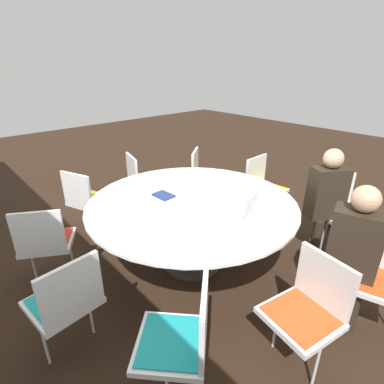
{
  "coord_description": "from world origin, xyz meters",
  "views": [
    {
      "loc": [
        -1.98,
        1.79,
        2.02
      ],
      "look_at": [
        0.0,
        0.0,
        0.85
      ],
      "focal_mm": 28.0,
      "sensor_mm": 36.0,
      "label": 1
    }
  ],
  "objects_px": {
    "chair_4": "(142,179)",
    "chair_9": "(308,306)",
    "chair_3": "(204,174)",
    "laptop": "(243,209)",
    "chair_5": "(87,198)",
    "handbag": "(164,195)",
    "chair_1": "(340,207)",
    "coffee_cup": "(188,177)",
    "person_1": "(327,196)",
    "chair_6": "(45,239)",
    "person_0": "(354,248)",
    "spiral_notebook": "(163,195)",
    "chair_7": "(66,298)",
    "chair_2": "(263,184)",
    "chair_8": "(182,336)",
    "chair_0": "(384,272)"
  },
  "relations": [
    {
      "from": "chair_3",
      "to": "person_0",
      "type": "xyz_separation_m",
      "value": [
        -2.29,
        0.64,
        0.19
      ]
    },
    {
      "from": "person_1",
      "to": "coffee_cup",
      "type": "bearing_deg",
      "value": -22.76
    },
    {
      "from": "chair_4",
      "to": "chair_9",
      "type": "height_order",
      "value": "same"
    },
    {
      "from": "chair_9",
      "to": "chair_4",
      "type": "bearing_deg",
      "value": 0.82
    },
    {
      "from": "chair_6",
      "to": "chair_9",
      "type": "bearing_deg",
      "value": -32.2
    },
    {
      "from": "chair_8",
      "to": "laptop",
      "type": "height_order",
      "value": "laptop"
    },
    {
      "from": "chair_3",
      "to": "chair_9",
      "type": "height_order",
      "value": "same"
    },
    {
      "from": "chair_3",
      "to": "laptop",
      "type": "height_order",
      "value": "laptop"
    },
    {
      "from": "handbag",
      "to": "spiral_notebook",
      "type": "bearing_deg",
      "value": 143.33
    },
    {
      "from": "chair_1",
      "to": "chair_6",
      "type": "bearing_deg",
      "value": 3.56
    },
    {
      "from": "person_1",
      "to": "coffee_cup",
      "type": "relative_size",
      "value": 14.15
    },
    {
      "from": "chair_2",
      "to": "handbag",
      "type": "height_order",
      "value": "chair_2"
    },
    {
      "from": "coffee_cup",
      "to": "handbag",
      "type": "xyz_separation_m",
      "value": [
        0.94,
        -0.34,
        -0.66
      ]
    },
    {
      "from": "chair_5",
      "to": "chair_7",
      "type": "xyz_separation_m",
      "value": [
        -1.49,
        0.82,
        0.0
      ]
    },
    {
      "from": "coffee_cup",
      "to": "handbag",
      "type": "relative_size",
      "value": 0.24
    },
    {
      "from": "chair_0",
      "to": "person_0",
      "type": "relative_size",
      "value": 0.71
    },
    {
      "from": "chair_2",
      "to": "chair_7",
      "type": "xyz_separation_m",
      "value": [
        -0.33,
        2.75,
        0.0
      ]
    },
    {
      "from": "chair_0",
      "to": "spiral_notebook",
      "type": "bearing_deg",
      "value": 3.28
    },
    {
      "from": "chair_1",
      "to": "chair_3",
      "type": "xyz_separation_m",
      "value": [
        1.77,
        0.4,
        0.0
      ]
    },
    {
      "from": "chair_6",
      "to": "person_0",
      "type": "bearing_deg",
      "value": -20.39
    },
    {
      "from": "person_0",
      "to": "person_1",
      "type": "bearing_deg",
      "value": -70.78
    },
    {
      "from": "chair_1",
      "to": "chair_6",
      "type": "height_order",
      "value": "same"
    },
    {
      "from": "chair_3",
      "to": "chair_4",
      "type": "height_order",
      "value": "same"
    },
    {
      "from": "chair_9",
      "to": "person_1",
      "type": "relative_size",
      "value": 0.71
    },
    {
      "from": "coffee_cup",
      "to": "chair_5",
      "type": "bearing_deg",
      "value": 47.56
    },
    {
      "from": "chair_3",
      "to": "spiral_notebook",
      "type": "height_order",
      "value": "chair_3"
    },
    {
      "from": "person_1",
      "to": "chair_5",
      "type": "bearing_deg",
      "value": -16.75
    },
    {
      "from": "chair_3",
      "to": "laptop",
      "type": "relative_size",
      "value": 2.3
    },
    {
      "from": "laptop",
      "to": "spiral_notebook",
      "type": "xyz_separation_m",
      "value": [
        0.79,
        0.29,
        -0.04
      ]
    },
    {
      "from": "chair_1",
      "to": "chair_8",
      "type": "relative_size",
      "value": 1.0
    },
    {
      "from": "chair_4",
      "to": "person_0",
      "type": "xyz_separation_m",
      "value": [
        -2.74,
        -0.12,
        0.19
      ]
    },
    {
      "from": "chair_1",
      "to": "coffee_cup",
      "type": "relative_size",
      "value": 10.1
    },
    {
      "from": "chair_6",
      "to": "chair_1",
      "type": "bearing_deg",
      "value": 1.26
    },
    {
      "from": "chair_2",
      "to": "person_0",
      "type": "xyz_separation_m",
      "value": [
        -1.5,
        0.97,
        0.19
      ]
    },
    {
      "from": "chair_0",
      "to": "handbag",
      "type": "bearing_deg",
      "value": -19.63
    },
    {
      "from": "chair_2",
      "to": "chair_8",
      "type": "relative_size",
      "value": 1.0
    },
    {
      "from": "chair_9",
      "to": "person_0",
      "type": "bearing_deg",
      "value": -80.31
    },
    {
      "from": "chair_2",
      "to": "laptop",
      "type": "relative_size",
      "value": 2.3
    },
    {
      "from": "chair_1",
      "to": "coffee_cup",
      "type": "distance_m",
      "value": 1.74
    },
    {
      "from": "chair_2",
      "to": "chair_3",
      "type": "bearing_deg",
      "value": -69.2
    },
    {
      "from": "chair_3",
      "to": "coffee_cup",
      "type": "bearing_deg",
      "value": -5.15
    },
    {
      "from": "chair_4",
      "to": "chair_5",
      "type": "relative_size",
      "value": 1.0
    },
    {
      "from": "person_1",
      "to": "spiral_notebook",
      "type": "height_order",
      "value": "person_1"
    },
    {
      "from": "laptop",
      "to": "handbag",
      "type": "height_order",
      "value": "laptop"
    },
    {
      "from": "chair_2",
      "to": "chair_6",
      "type": "height_order",
      "value": "same"
    },
    {
      "from": "chair_2",
      "to": "coffee_cup",
      "type": "xyz_separation_m",
      "value": [
        0.34,
        1.03,
        0.27
      ]
    },
    {
      "from": "chair_8",
      "to": "handbag",
      "type": "bearing_deg",
      "value": 12.48
    },
    {
      "from": "chair_3",
      "to": "chair_7",
      "type": "height_order",
      "value": "same"
    },
    {
      "from": "person_1",
      "to": "chair_2",
      "type": "bearing_deg",
      "value": -67.9
    },
    {
      "from": "chair_7",
      "to": "chair_1",
      "type": "bearing_deg",
      "value": -19.21
    }
  ]
}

